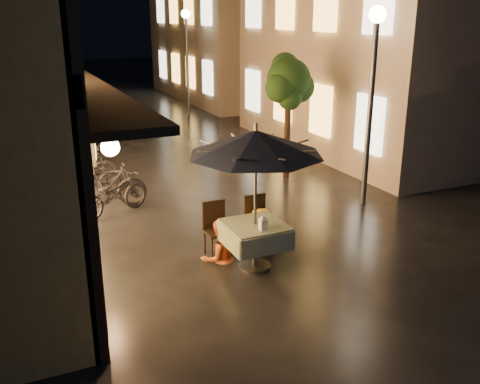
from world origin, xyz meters
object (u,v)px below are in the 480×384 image
table_lantern (263,222)px  person_yellow (262,210)px  cafe_table (255,235)px  person_orange (219,222)px  streetlamp_near (373,71)px  bicycle_0 (113,195)px  patio_umbrella (256,143)px

table_lantern → person_yellow: bearing=63.8°
cafe_table → person_orange: (-0.44, 0.52, 0.11)m
streetlamp_near → person_orange: bearing=-161.4°
table_lantern → bicycle_0: table_lantern is taller
bicycle_0 → cafe_table: bearing=-179.0°
cafe_table → table_lantern: 0.44m
table_lantern → bicycle_0: (-1.64, 3.75, -0.47)m
person_yellow → table_lantern: bearing=68.3°
patio_umbrella → table_lantern: (-0.00, -0.29, -1.23)m
patio_umbrella → person_orange: 1.60m
streetlamp_near → table_lantern: streetlamp_near is taller
table_lantern → patio_umbrella: bearing=90.0°
cafe_table → table_lantern: size_ratio=3.96×
patio_umbrella → person_yellow: 1.55m
patio_umbrella → person_yellow: bearing=53.4°
cafe_table → person_orange: bearing=130.2°
patio_umbrella → person_orange: size_ratio=1.76×
streetlamp_near → patio_umbrella: size_ratio=1.72×
streetlamp_near → patio_umbrella: streetlamp_near is taller
person_orange → bicycle_0: person_orange is taller
cafe_table → person_orange: size_ratio=0.71×
streetlamp_near → cafe_table: streetlamp_near is taller
patio_umbrella → table_lantern: 1.26m
person_orange → person_yellow: person_yellow is taller
person_orange → person_yellow: 0.86m
streetlamp_near → bicycle_0: (-5.27, 1.58, -2.47)m
person_orange → person_yellow: (0.85, 0.04, 0.07)m
person_orange → bicycle_0: bearing=-73.8°
cafe_table → person_yellow: (0.42, 0.56, 0.18)m
person_orange → streetlamp_near: bearing=-167.4°
patio_umbrella → cafe_table: bearing=90.0°
patio_umbrella → table_lantern: patio_umbrella is taller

